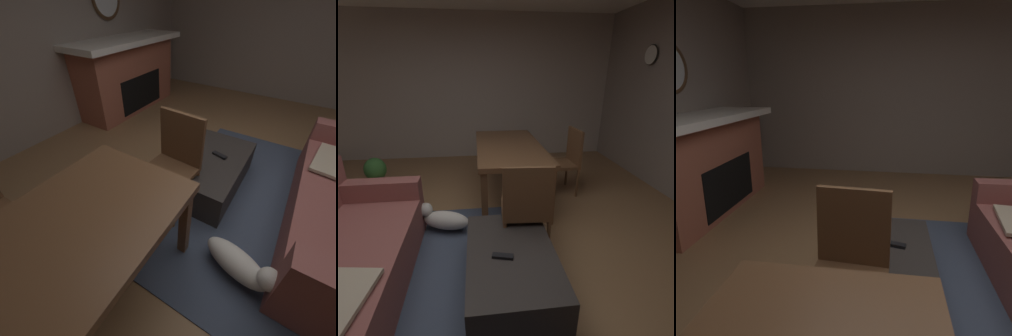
{
  "view_description": "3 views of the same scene",
  "coord_description": "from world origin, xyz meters",
  "views": [
    {
      "loc": [
        1.6,
        0.16,
        1.68
      ],
      "look_at": [
        0.44,
        -0.57,
        0.58
      ],
      "focal_mm": 22.97,
      "sensor_mm": 36.0,
      "label": 1
    },
    {
      "loc": [
        -1.78,
        -0.2,
        1.66
      ],
      "look_at": [
        -0.12,
        -0.4,
        1.03
      ],
      "focal_mm": 27.09,
      "sensor_mm": 36.0,
      "label": 2
    },
    {
      "loc": [
        1.74,
        -0.44,
        1.51
      ],
      "look_at": [
        0.09,
        -0.69,
        1.04
      ],
      "focal_mm": 32.23,
      "sensor_mm": 36.0,
      "label": 3
    }
  ],
  "objects": [
    {
      "name": "area_rug",
      "position": [
        -0.18,
        0.22,
        0.01
      ],
      "size": [
        2.6,
        2.0,
        0.01
      ],
      "primitive_type": "cube",
      "color": "#3D475B",
      "rests_on": "ground"
    },
    {
      "name": "small_dog",
      "position": [
        0.66,
        0.19,
        0.17
      ],
      "size": [
        0.34,
        0.57,
        0.29
      ],
      "color": "silver",
      "rests_on": "ground"
    },
    {
      "name": "ottoman_coffee_table",
      "position": [
        -0.18,
        -0.43,
        0.18
      ],
      "size": [
        1.07,
        0.68,
        0.36
      ],
      "primitive_type": "cube",
      "color": "#2D2826",
      "rests_on": "ground"
    },
    {
      "name": "potted_plant",
      "position": [
        1.97,
        1.32,
        0.26
      ],
      "size": [
        0.31,
        0.31,
        0.47
      ],
      "color": "brown",
      "rests_on": "ground"
    },
    {
      "name": "wall_clock",
      "position": [
        2.05,
        -2.84,
        1.9
      ],
      "size": [
        0.29,
        0.03,
        0.29
      ],
      "color": "silver"
    },
    {
      "name": "wall_right_window_side",
      "position": [
        3.43,
        0.0,
        1.34
      ],
      "size": [
        0.12,
        6.26,
        2.68
      ],
      "primitive_type": "cube",
      "color": "#B2A59B",
      "rests_on": "ground"
    },
    {
      "name": "dining_chair_west",
      "position": [
        0.23,
        -0.63,
        0.52
      ],
      "size": [
        0.47,
        0.47,
        0.93
      ],
      "color": "brown",
      "rests_on": "ground"
    },
    {
      "name": "floor",
      "position": [
        0.0,
        0.0,
        0.0
      ],
      "size": [
        8.24,
        8.24,
        0.0
      ],
      "primitive_type": "plane",
      "color": "olive"
    },
    {
      "name": "dining_table",
      "position": [
        1.5,
        -0.64,
        0.66
      ],
      "size": [
        1.75,
        0.87,
        0.74
      ],
      "color": "brown",
      "rests_on": "ground"
    },
    {
      "name": "dining_chair_south",
      "position": [
        1.51,
        -1.46,
        0.52
      ],
      "size": [
        0.46,
        0.46,
        0.93
      ],
      "color": "brown",
      "rests_on": "ground"
    },
    {
      "name": "tv_remote",
      "position": [
        -0.25,
        -0.36,
        0.37
      ],
      "size": [
        0.09,
        0.17,
        0.02
      ],
      "primitive_type": "cube",
      "rotation": [
        0.0,
        0.0,
        -0.25
      ],
      "color": "black",
      "rests_on": "ottoman_coffee_table"
    }
  ]
}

